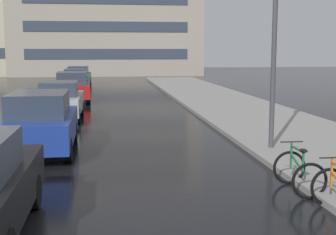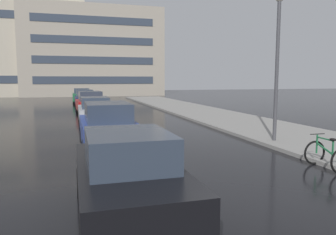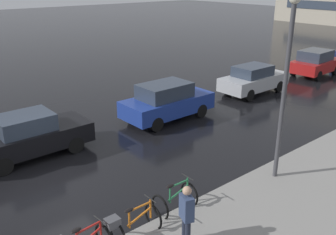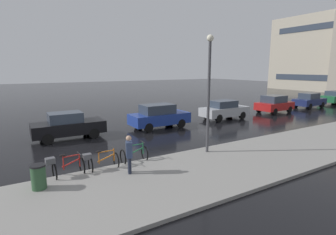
{
  "view_description": "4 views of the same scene",
  "coord_description": "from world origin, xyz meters",
  "px_view_note": "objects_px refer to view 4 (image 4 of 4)",
  "views": [
    {
      "loc": [
        -0.39,
        -7.21,
        2.91
      ],
      "look_at": [
        1.16,
        4.47,
        1.2
      ],
      "focal_mm": 50.0,
      "sensor_mm": 36.0,
      "label": 1
    },
    {
      "loc": [
        -3.44,
        -5.83,
        2.58
      ],
      "look_at": [
        -0.54,
        4.19,
        1.36
      ],
      "focal_mm": 35.0,
      "sensor_mm": 36.0,
      "label": 2
    },
    {
      "loc": [
        10.3,
        -4.17,
        6.27
      ],
      "look_at": [
        0.89,
        3.7,
        1.62
      ],
      "focal_mm": 40.0,
      "sensor_mm": 36.0,
      "label": 3
    },
    {
      "loc": [
        14.19,
        -2.8,
        4.32
      ],
      "look_at": [
        1.94,
        4.53,
        1.62
      ],
      "focal_mm": 28.0,
      "sensor_mm": 36.0,
      "label": 4
    }
  ],
  "objects_px": {
    "car_red": "(274,104)",
    "car_navy": "(309,100)",
    "pedestrian": "(129,154)",
    "streetlamp": "(209,85)",
    "bicycle_nearest": "(65,166)",
    "bicycle_third": "(134,155)",
    "trash_bin": "(39,179)",
    "car_blue": "(159,116)",
    "car_black": "(68,126)",
    "car_silver": "(224,110)",
    "car_green": "(336,97)",
    "bicycle_second": "(100,161)"
  },
  "relations": [
    {
      "from": "car_blue",
      "to": "pedestrian",
      "type": "distance_m",
      "value": 8.83
    },
    {
      "from": "car_green",
      "to": "car_silver",
      "type": "bearing_deg",
      "value": -89.2
    },
    {
      "from": "car_blue",
      "to": "car_green",
      "type": "xyz_separation_m",
      "value": [
        -0.3,
        24.71,
        -0.07
      ]
    },
    {
      "from": "car_blue",
      "to": "car_navy",
      "type": "distance_m",
      "value": 19.03
    },
    {
      "from": "bicycle_nearest",
      "to": "car_navy",
      "type": "distance_m",
      "value": 27.29
    },
    {
      "from": "bicycle_third",
      "to": "car_red",
      "type": "distance_m",
      "value": 18.35
    },
    {
      "from": "bicycle_nearest",
      "to": "car_red",
      "type": "xyz_separation_m",
      "value": [
        -5.97,
        20.44,
        0.35
      ]
    },
    {
      "from": "car_black",
      "to": "streetlamp",
      "type": "bearing_deg",
      "value": 38.64
    },
    {
      "from": "car_black",
      "to": "car_red",
      "type": "distance_m",
      "value": 19.16
    },
    {
      "from": "car_blue",
      "to": "trash_bin",
      "type": "bearing_deg",
      "value": -51.65
    },
    {
      "from": "bicycle_nearest",
      "to": "car_blue",
      "type": "distance_m",
      "value": 9.64
    },
    {
      "from": "bicycle_nearest",
      "to": "bicycle_third",
      "type": "relative_size",
      "value": 1.24
    },
    {
      "from": "bicycle_nearest",
      "to": "car_navy",
      "type": "relative_size",
      "value": 0.36
    },
    {
      "from": "bicycle_third",
      "to": "pedestrian",
      "type": "xyz_separation_m",
      "value": [
        1.28,
        -0.75,
        0.55
      ]
    },
    {
      "from": "car_green",
      "to": "bicycle_second",
      "type": "bearing_deg",
      "value": -78.48
    },
    {
      "from": "bicycle_nearest",
      "to": "car_silver",
      "type": "relative_size",
      "value": 0.33
    },
    {
      "from": "car_navy",
      "to": "trash_bin",
      "type": "distance_m",
      "value": 28.44
    },
    {
      "from": "bicycle_second",
      "to": "car_navy",
      "type": "relative_size",
      "value": 0.36
    },
    {
      "from": "car_black",
      "to": "pedestrian",
      "type": "bearing_deg",
      "value": 7.76
    },
    {
      "from": "car_blue",
      "to": "streetlamp",
      "type": "height_order",
      "value": "streetlamp"
    },
    {
      "from": "car_navy",
      "to": "trash_bin",
      "type": "bearing_deg",
      "value": -75.89
    },
    {
      "from": "car_green",
      "to": "trash_bin",
      "type": "distance_m",
      "value": 34.01
    },
    {
      "from": "car_black",
      "to": "car_red",
      "type": "height_order",
      "value": "car_red"
    },
    {
      "from": "car_blue",
      "to": "car_red",
      "type": "relative_size",
      "value": 1.11
    },
    {
      "from": "car_black",
      "to": "car_silver",
      "type": "bearing_deg",
      "value": 89.0
    },
    {
      "from": "car_silver",
      "to": "pedestrian",
      "type": "bearing_deg",
      "value": -58.62
    },
    {
      "from": "bicycle_third",
      "to": "streetlamp",
      "type": "distance_m",
      "value": 4.87
    },
    {
      "from": "car_black",
      "to": "trash_bin",
      "type": "bearing_deg",
      "value": -17.93
    },
    {
      "from": "pedestrian",
      "to": "streetlamp",
      "type": "bearing_deg",
      "value": 96.93
    },
    {
      "from": "bicycle_third",
      "to": "car_navy",
      "type": "height_order",
      "value": "car_navy"
    },
    {
      "from": "car_silver",
      "to": "car_green",
      "type": "distance_m",
      "value": 18.31
    },
    {
      "from": "car_red",
      "to": "trash_bin",
      "type": "distance_m",
      "value": 22.48
    },
    {
      "from": "car_red",
      "to": "car_navy",
      "type": "distance_m",
      "value": 6.15
    },
    {
      "from": "bicycle_third",
      "to": "car_blue",
      "type": "xyz_separation_m",
      "value": [
        -5.8,
        4.52,
        0.47
      ]
    },
    {
      "from": "car_silver",
      "to": "bicycle_third",
      "type": "bearing_deg",
      "value": -61.84
    },
    {
      "from": "car_red",
      "to": "streetlamp",
      "type": "xyz_separation_m",
      "value": [
        6.53,
        -13.72,
        2.65
      ]
    },
    {
      "from": "car_silver",
      "to": "streetlamp",
      "type": "xyz_separation_m",
      "value": [
        6.58,
        -7.24,
        2.69
      ]
    },
    {
      "from": "bicycle_third",
      "to": "trash_bin",
      "type": "relative_size",
      "value": 1.12
    },
    {
      "from": "streetlamp",
      "to": "trash_bin",
      "type": "relative_size",
      "value": 5.74
    },
    {
      "from": "car_black",
      "to": "car_green",
      "type": "distance_m",
      "value": 30.99
    },
    {
      "from": "pedestrian",
      "to": "trash_bin",
      "type": "bearing_deg",
      "value": -95.48
    },
    {
      "from": "car_green",
      "to": "streetlamp",
      "type": "height_order",
      "value": "streetlamp"
    },
    {
      "from": "car_blue",
      "to": "car_silver",
      "type": "distance_m",
      "value": 6.41
    },
    {
      "from": "bicycle_third",
      "to": "car_silver",
      "type": "xyz_separation_m",
      "value": [
        -5.85,
        10.92,
        0.41
      ]
    },
    {
      "from": "pedestrian",
      "to": "streetlamp",
      "type": "distance_m",
      "value": 5.15
    },
    {
      "from": "car_navy",
      "to": "car_black",
      "type": "bearing_deg",
      "value": -90.23
    },
    {
      "from": "car_red",
      "to": "bicycle_third",
      "type": "bearing_deg",
      "value": -71.59
    },
    {
      "from": "bicycle_third",
      "to": "pedestrian",
      "type": "relative_size",
      "value": 0.67
    },
    {
      "from": "car_black",
      "to": "car_red",
      "type": "bearing_deg",
      "value": 89.18
    },
    {
      "from": "car_navy",
      "to": "car_red",
      "type": "bearing_deg",
      "value": -88.37
    }
  ]
}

